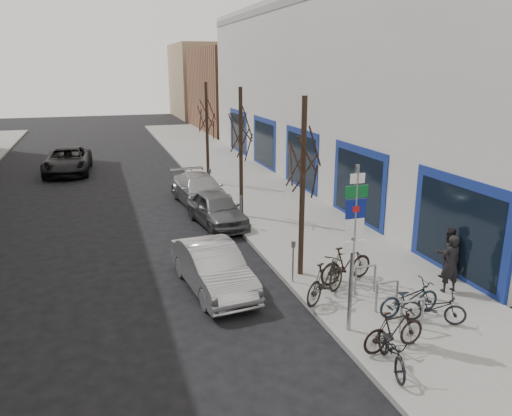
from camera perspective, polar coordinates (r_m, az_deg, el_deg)
ground at (r=11.85m, az=-0.26°, el=-16.12°), size 120.00×120.00×0.00m
sidewalk_east at (r=21.88m, az=3.11°, el=-0.61°), size 5.00×70.00×0.15m
commercial_building at (r=32.51m, az=20.81°, el=12.64°), size 20.00×32.00×10.00m
brick_building_far at (r=52.16m, az=0.17°, el=13.40°), size 12.00×14.00×8.00m
tan_building_far at (r=66.69m, az=-3.50°, el=14.35°), size 13.00×12.00×9.00m
highway_sign_pole at (r=11.64m, az=11.10°, el=-3.59°), size 0.55×0.10×4.20m
bike_rack at (r=13.48m, az=14.74°, el=-9.32°), size 0.66×2.26×0.83m
tree_near at (r=14.40m, az=5.45°, el=7.13°), size 1.80×1.80×5.50m
tree_mid at (r=20.49m, az=-1.76°, el=9.79°), size 1.80×1.80×5.50m
tree_far at (r=26.77m, az=-5.68°, el=11.16°), size 1.80×1.80×5.50m
meter_front at (r=14.62m, az=4.26°, el=-5.67°), size 0.10×0.08×1.27m
meter_mid at (r=19.56m, az=-1.74°, el=-0.03°), size 0.10×0.08×1.27m
meter_back at (r=24.73m, az=-5.27°, el=3.31°), size 0.10×0.08×1.27m
bike_near_left at (r=11.15m, az=15.30°, el=-15.07°), size 0.85×1.70×1.00m
bike_near_right at (r=11.81m, az=15.51°, el=-13.25°), size 1.68×0.66×0.99m
bike_mid_curb at (r=13.42m, az=17.13°, el=-9.54°), size 1.75×0.59×1.06m
bike_mid_inner at (r=13.74m, az=7.97°, el=-8.08°), size 1.91×1.56×1.17m
bike_far_curb at (r=13.24m, az=19.65°, el=-10.37°), size 1.59×1.21×0.96m
bike_far_inner at (r=14.91m, az=10.28°, el=-6.26°), size 1.98×0.98×1.15m
parked_car_front at (r=14.56m, az=-4.94°, el=-6.81°), size 1.88×4.24×1.35m
parked_car_mid at (r=20.36m, az=-4.53°, el=-0.11°), size 2.10×4.18×1.37m
parked_car_back at (r=23.53m, az=-6.42°, el=2.07°), size 2.38×4.95×1.39m
lane_car at (r=32.38m, az=-20.73°, el=5.07°), size 2.87×5.68×1.54m
pedestrian_near at (r=14.99m, az=21.33°, el=-5.94°), size 0.61×0.40×1.67m
pedestrian_far at (r=16.00m, az=21.05°, el=-4.75°), size 0.65×0.51×1.56m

